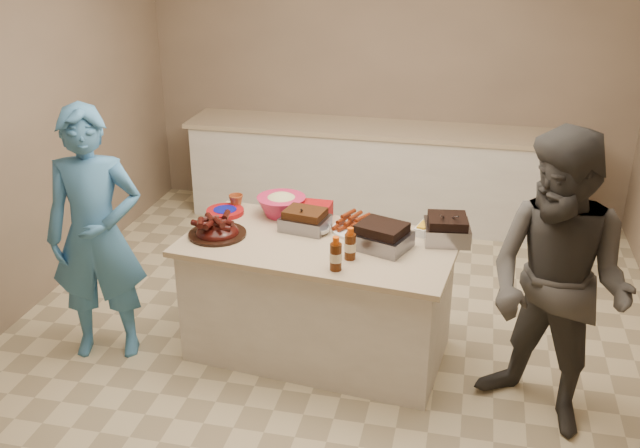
% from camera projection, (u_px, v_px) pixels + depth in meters
% --- Properties ---
extents(room, '(4.50, 5.00, 2.70)m').
position_uv_depth(room, '(331.00, 341.00, 4.86)').
color(room, gray).
rests_on(room, ground).
extents(back_counter, '(3.60, 0.64, 0.90)m').
position_uv_depth(back_counter, '(379.00, 174.00, 6.65)').
color(back_counter, silver).
rests_on(back_counter, ground).
extents(island, '(1.78, 1.07, 0.80)m').
position_uv_depth(island, '(318.00, 350.00, 4.75)').
color(island, silver).
rests_on(island, ground).
extents(rib_platter, '(0.47, 0.47, 0.15)m').
position_uv_depth(rib_platter, '(218.00, 235.00, 4.53)').
color(rib_platter, '#3E0E0A').
rests_on(rib_platter, island).
extents(pulled_pork_tray, '(0.33, 0.27, 0.09)m').
position_uv_depth(pulled_pork_tray, '(305.00, 229.00, 4.61)').
color(pulled_pork_tray, '#47230F').
rests_on(pulled_pork_tray, island).
extents(brisket_tray, '(0.40, 0.36, 0.10)m').
position_uv_depth(brisket_tray, '(381.00, 247.00, 4.36)').
color(brisket_tray, black).
rests_on(brisket_tray, island).
extents(roasting_pan, '(0.31, 0.31, 0.11)m').
position_uv_depth(roasting_pan, '(446.00, 240.00, 4.45)').
color(roasting_pan, gray).
rests_on(roasting_pan, island).
extents(coleslaw_bowl, '(0.37, 0.37, 0.23)m').
position_uv_depth(coleslaw_bowl, '(282.00, 215.00, 4.83)').
color(coleslaw_bowl, '#C3224C').
rests_on(coleslaw_bowl, island).
extents(sausage_plate, '(0.44, 0.44, 0.06)m').
position_uv_depth(sausage_plate, '(358.00, 231.00, 4.59)').
color(sausage_plate, silver).
rests_on(sausage_plate, island).
extents(mac_cheese_dish, '(0.31, 0.26, 0.07)m').
position_uv_depth(mac_cheese_dish, '(438.00, 235.00, 4.53)').
color(mac_cheese_dish, yellow).
rests_on(mac_cheese_dish, island).
extents(bbq_bottle_a, '(0.08, 0.08, 0.21)m').
position_uv_depth(bbq_bottle_a, '(336.00, 270.00, 4.09)').
color(bbq_bottle_a, '#421C07').
rests_on(bbq_bottle_a, island).
extents(bbq_bottle_b, '(0.07, 0.07, 0.20)m').
position_uv_depth(bbq_bottle_b, '(350.00, 259.00, 4.22)').
color(bbq_bottle_b, '#421C07').
rests_on(bbq_bottle_b, island).
extents(mustard_bottle, '(0.05, 0.05, 0.13)m').
position_uv_depth(mustard_bottle, '(295.00, 225.00, 4.67)').
color(mustard_bottle, yellow).
rests_on(mustard_bottle, island).
extents(sauce_bowl, '(0.16, 0.06, 0.15)m').
position_uv_depth(sauce_bowl, '(319.00, 233.00, 4.55)').
color(sauce_bowl, silver).
rests_on(sauce_bowl, island).
extents(plate_stack_large, '(0.28, 0.28, 0.03)m').
position_uv_depth(plate_stack_large, '(225.00, 214.00, 4.85)').
color(plate_stack_large, maroon).
rests_on(plate_stack_large, island).
extents(plate_stack_small, '(0.20, 0.20, 0.03)m').
position_uv_depth(plate_stack_small, '(211.00, 226.00, 4.66)').
color(plate_stack_small, maroon).
rests_on(plate_stack_small, island).
extents(plastic_cup, '(0.11, 0.10, 0.10)m').
position_uv_depth(plastic_cup, '(236.00, 207.00, 4.96)').
color(plastic_cup, '#9D4720').
rests_on(plastic_cup, island).
extents(basket_stack, '(0.22, 0.17, 0.11)m').
position_uv_depth(basket_stack, '(315.00, 218.00, 4.78)').
color(basket_stack, maroon).
rests_on(basket_stack, island).
extents(guest_blue, '(1.04, 1.76, 0.40)m').
position_uv_depth(guest_blue, '(112.00, 348.00, 4.77)').
color(guest_blue, teal).
rests_on(guest_blue, ground).
extents(guest_gray, '(1.67, 1.88, 0.65)m').
position_uv_depth(guest_gray, '(538.00, 417.00, 4.12)').
color(guest_gray, '#46443F').
rests_on(guest_gray, ground).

